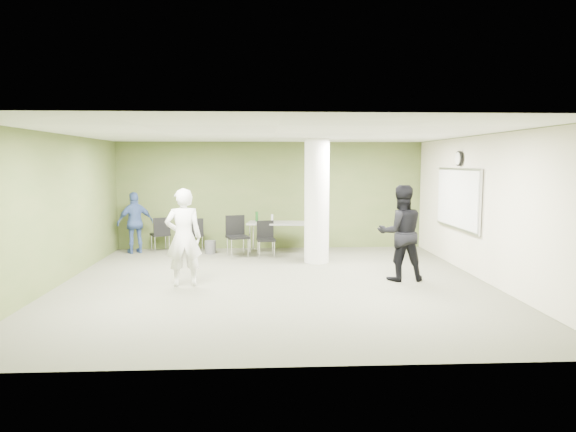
{
  "coord_description": "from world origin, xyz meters",
  "views": [
    {
      "loc": [
        -0.24,
        -9.49,
        2.27
      ],
      "look_at": [
        0.3,
        1.0,
        1.17
      ],
      "focal_mm": 32.0,
      "sensor_mm": 36.0,
      "label": 1
    }
  ],
  "objects": [
    {
      "name": "wall_clock",
      "position": [
        3.92,
        1.2,
        2.35
      ],
      "size": [
        0.06,
        0.32,
        0.32
      ],
      "color": "black",
      "rests_on": "wall_right_cream"
    },
    {
      "name": "man_black",
      "position": [
        2.42,
        0.13,
        0.92
      ],
      "size": [
        0.91,
        0.72,
        1.84
      ],
      "primitive_type": "imported",
      "rotation": [
        0.0,
        0.0,
        3.17
      ],
      "color": "black",
      "rests_on": "floor"
    },
    {
      "name": "wall_left",
      "position": [
        -4.0,
        0.0,
        1.4
      ],
      "size": [
        0.02,
        8.0,
        2.8
      ],
      "primitive_type": "cube",
      "color": "#485B2B",
      "rests_on": "floor"
    },
    {
      "name": "wastebasket",
      "position": [
        -1.53,
        3.23,
        0.16
      ],
      "size": [
        0.28,
        0.28,
        0.32
      ],
      "primitive_type": "cylinder",
      "color": "#4C4C4C",
      "rests_on": "floor"
    },
    {
      "name": "chair_table_left",
      "position": [
        -0.85,
        2.84,
        0.58
      ],
      "size": [
        0.62,
        0.62,
        0.99
      ],
      "rotation": [
        0.0,
        0.0,
        0.31
      ],
      "color": "black",
      "rests_on": "floor"
    },
    {
      "name": "wall_back",
      "position": [
        0.0,
        4.0,
        1.4
      ],
      "size": [
        8.0,
        2.8,
        0.02
      ],
      "primitive_type": "cube",
      "rotation": [
        1.57,
        0.0,
        0.0
      ],
      "color": "#485B2B",
      "rests_on": "floor"
    },
    {
      "name": "column",
      "position": [
        1.0,
        2.0,
        1.4
      ],
      "size": [
        0.56,
        0.56,
        2.8
      ],
      "primitive_type": "cylinder",
      "color": "silver",
      "rests_on": "floor"
    },
    {
      "name": "chair_table_right",
      "position": [
        -0.15,
        2.76,
        0.5
      ],
      "size": [
        0.47,
        0.47,
        0.86
      ],
      "rotation": [
        0.0,
        0.0,
        0.1
      ],
      "color": "black",
      "rests_on": "floor"
    },
    {
      "name": "floor",
      "position": [
        0.0,
        0.0,
        0.0
      ],
      "size": [
        8.0,
        8.0,
        0.0
      ],
      "primitive_type": "plane",
      "color": "#515040",
      "rests_on": "ground"
    },
    {
      "name": "woman_white",
      "position": [
        -1.67,
        -0.13,
        0.9
      ],
      "size": [
        0.72,
        0.54,
        1.8
      ],
      "primitive_type": "imported",
      "rotation": [
        0.0,
        0.0,
        3.32
      ],
      "color": "white",
      "rests_on": "floor"
    },
    {
      "name": "man_blue",
      "position": [
        -3.4,
        3.4,
        0.77
      ],
      "size": [
        0.97,
        0.77,
        1.53
      ],
      "primitive_type": "imported",
      "rotation": [
        0.0,
        0.0,
        3.65
      ],
      "color": "#3A5390",
      "rests_on": "floor"
    },
    {
      "name": "chair_back_right",
      "position": [
        -1.94,
        3.57,
        0.5
      ],
      "size": [
        0.48,
        0.48,
        0.86
      ],
      "rotation": [
        0.0,
        0.0,
        3.27
      ],
      "color": "black",
      "rests_on": "floor"
    },
    {
      "name": "ceiling",
      "position": [
        0.0,
        0.0,
        2.8
      ],
      "size": [
        8.0,
        8.0,
        0.0
      ],
      "primitive_type": "plane",
      "rotation": [
        3.14,
        0.0,
        0.0
      ],
      "color": "white",
      "rests_on": "wall_back"
    },
    {
      "name": "whiteboard",
      "position": [
        3.92,
        1.2,
        1.5
      ],
      "size": [
        0.05,
        2.3,
        1.3
      ],
      "color": "silver",
      "rests_on": "wall_right_cream"
    },
    {
      "name": "wall_right_cream",
      "position": [
        4.0,
        0.0,
        1.4
      ],
      "size": [
        0.02,
        8.0,
        2.8
      ],
      "primitive_type": "cube",
      "color": "beige",
      "rests_on": "floor"
    },
    {
      "name": "chair_back_left",
      "position": [
        -2.81,
        3.58,
        0.51
      ],
      "size": [
        0.58,
        0.58,
        0.88
      ],
      "rotation": [
        0.0,
        0.0,
        3.58
      ],
      "color": "black",
      "rests_on": "floor"
    },
    {
      "name": "folding_table",
      "position": [
        0.22,
        3.2,
        0.73
      ],
      "size": [
        1.72,
        0.92,
        1.03
      ],
      "rotation": [
        0.0,
        0.0,
        -0.13
      ],
      "color": "gray",
      "rests_on": "floor"
    }
  ]
}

